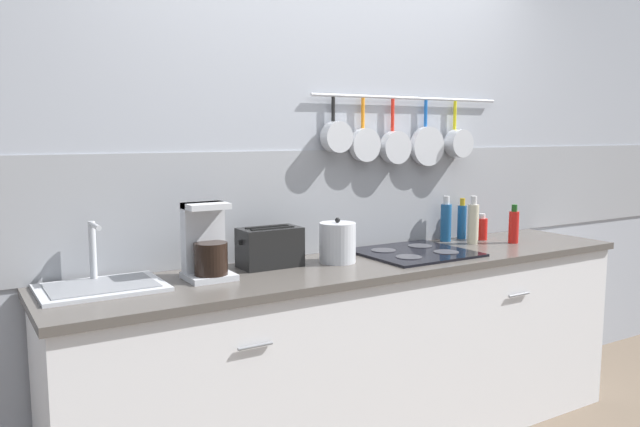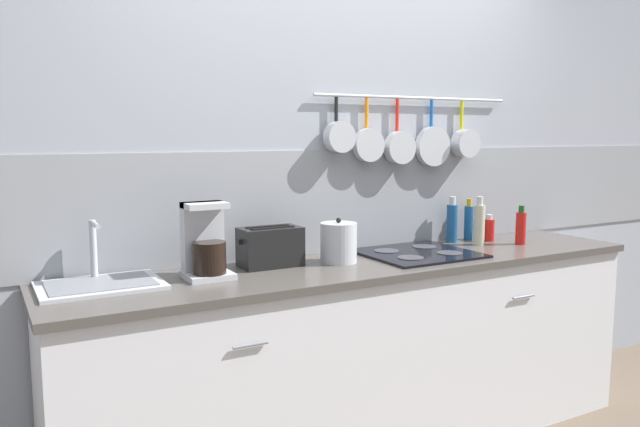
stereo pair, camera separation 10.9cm
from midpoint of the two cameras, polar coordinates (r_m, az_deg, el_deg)
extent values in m
cube|color=#999EA8|center=(3.13, 2.18, 3.61)|extent=(7.20, 0.06, 2.60)
cube|color=gray|center=(3.14, 2.22, 1.18)|extent=(7.20, 0.07, 0.51)
cylinder|color=#B7BABF|center=(3.35, 9.71, 10.37)|extent=(1.22, 0.02, 0.02)
cylinder|color=black|center=(3.07, 2.52, 9.51)|extent=(0.02, 0.02, 0.12)
cylinder|color=#B7BABF|center=(3.04, 2.83, 7.00)|extent=(0.15, 0.06, 0.15)
cylinder|color=orange|center=(3.17, 5.28, 9.13)|extent=(0.02, 0.02, 0.15)
cylinder|color=#B7BABF|center=(3.15, 5.46, 6.25)|extent=(0.17, 0.04, 0.17)
cylinder|color=red|center=(3.28, 8.03, 8.91)|extent=(0.02, 0.02, 0.16)
cylinder|color=#B7BABF|center=(3.26, 8.27, 5.98)|extent=(0.17, 0.05, 0.17)
cylinder|color=#1959B2|center=(3.42, 11.06, 8.98)|extent=(0.02, 0.02, 0.14)
cylinder|color=#B7BABF|center=(3.40, 11.19, 6.04)|extent=(0.21, 0.04, 0.21)
cylinder|color=gold|center=(3.56, 13.69, 8.72)|extent=(0.02, 0.02, 0.15)
cylinder|color=#B7BABF|center=(3.53, 14.03, 6.22)|extent=(0.15, 0.07, 0.15)
cube|color=silver|center=(3.04, 5.43, -13.20)|extent=(2.85, 0.54, 0.88)
cylinder|color=slate|center=(2.38, -5.04, -11.91)|extent=(0.14, 0.01, 0.01)
cylinder|color=slate|center=(3.21, 19.06, -7.21)|extent=(0.14, 0.01, 0.01)
cube|color=#4C4742|center=(2.91, 5.54, -4.76)|extent=(2.89, 0.58, 0.03)
cube|color=#B7BABF|center=(2.55, -18.29, -6.27)|extent=(0.46, 0.34, 0.01)
cube|color=slate|center=(2.55, -18.29, -6.07)|extent=(0.39, 0.27, 0.00)
cylinder|color=#B7BABF|center=(2.65, -18.91, -3.23)|extent=(0.03, 0.03, 0.25)
cylinder|color=#B7BABF|center=(2.56, -18.74, -0.98)|extent=(0.02, 0.13, 0.02)
cube|color=#B7BABF|center=(2.61, -9.03, -5.60)|extent=(0.19, 0.18, 0.02)
cube|color=#B7BABF|center=(2.63, -9.54, -2.29)|extent=(0.17, 0.06, 0.31)
cylinder|color=black|center=(2.57, -8.89, -4.02)|extent=(0.14, 0.14, 0.13)
cube|color=#B7BABF|center=(2.57, -9.30, 0.74)|extent=(0.17, 0.14, 0.02)
cube|color=black|center=(2.79, -3.45, -3.07)|extent=(0.27, 0.15, 0.18)
cube|color=black|center=(2.75, -3.23, -1.31)|extent=(0.21, 0.03, 0.00)
cube|color=black|center=(2.80, -3.70, -1.17)|extent=(0.21, 0.03, 0.00)
cube|color=black|center=(2.72, -6.21, -2.60)|extent=(0.02, 0.02, 0.02)
cylinder|color=#B7BABF|center=(2.87, 2.79, -2.68)|extent=(0.17, 0.17, 0.18)
sphere|color=black|center=(2.86, 2.81, -0.62)|extent=(0.02, 0.02, 0.02)
cube|color=black|center=(3.11, 9.92, -3.60)|extent=(0.52, 0.49, 0.01)
cylinder|color=#38383D|center=(2.97, 9.34, -3.99)|extent=(0.12, 0.12, 0.00)
cylinder|color=#38383D|center=(3.12, 12.75, -3.53)|extent=(0.12, 0.12, 0.00)
cylinder|color=#38383D|center=(3.12, 7.10, -3.40)|extent=(0.12, 0.12, 0.00)
cylinder|color=#38383D|center=(3.26, 10.46, -2.99)|extent=(0.12, 0.12, 0.00)
cylinder|color=navy|center=(3.49, 12.85, -0.90)|extent=(0.06, 0.06, 0.21)
cylinder|color=beige|center=(3.47, 12.90, 1.15)|extent=(0.03, 0.03, 0.05)
cylinder|color=#BFB799|center=(3.44, 15.23, -1.03)|extent=(0.06, 0.06, 0.21)
cylinder|color=beige|center=(3.42, 15.30, 1.11)|extent=(0.03, 0.03, 0.05)
cylinder|color=navy|center=(3.60, 14.28, -0.84)|extent=(0.05, 0.05, 0.19)
cylinder|color=#B28C19|center=(3.58, 14.34, 0.98)|extent=(0.03, 0.03, 0.04)
cylinder|color=red|center=(3.59, 16.02, -1.47)|extent=(0.06, 0.06, 0.12)
cylinder|color=beige|center=(3.58, 16.06, -0.31)|extent=(0.03, 0.03, 0.03)
cylinder|color=red|center=(3.52, 18.73, -1.30)|extent=(0.05, 0.05, 0.17)
cylinder|color=#194C19|center=(3.51, 18.80, 0.39)|extent=(0.03, 0.03, 0.04)
camera|label=1|loc=(0.05, -88.86, 0.15)|focal=35.00mm
camera|label=2|loc=(0.05, 91.14, -0.15)|focal=35.00mm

